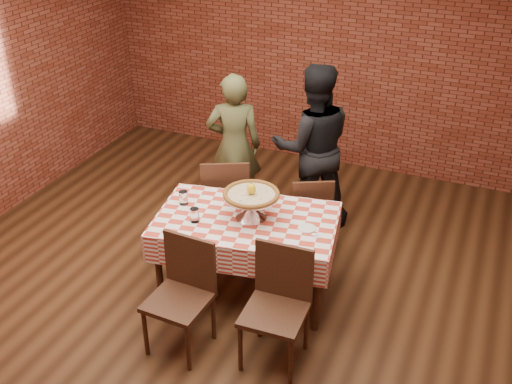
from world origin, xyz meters
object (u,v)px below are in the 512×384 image
condiment_caddy (261,195)px  diner_olive (234,146)px  water_glass_right (183,198)px  diner_black (313,147)px  chair_far_right (309,213)px  table (247,256)px  chair_far_left (226,197)px  chair_near_left (178,300)px  pizza_stand (251,206)px  chair_near_right (275,312)px  water_glass_left (195,215)px  pizza (251,195)px

condiment_caddy → diner_olive: (-0.69, 0.92, -0.05)m
water_glass_right → diner_black: 1.54m
condiment_caddy → chair_far_right: condiment_caddy is taller
table → chair_far_left: chair_far_left is taller
diner_black → chair_near_left: bearing=54.0°
pizza_stand → diner_olive: 1.38m
condiment_caddy → chair_far_right: 0.71m
condiment_caddy → chair_near_left: size_ratio=0.16×
chair_near_right → diner_olive: bearing=120.1°
chair_near_left → chair_far_right: bearing=76.3°
table → diner_olive: size_ratio=0.96×
chair_far_right → chair_near_right: bearing=72.0°
table → chair_far_right: bearing=69.6°
table → water_glass_left: (-0.38, -0.21, 0.44)m
pizza_stand → pizza: pizza is taller
pizza → chair_far_left: pizza is taller
table → chair_near_right: size_ratio=1.60×
chair_near_left → water_glass_left: bearing=108.5°
pizza_stand → condiment_caddy: (-0.02, 0.26, -0.03)m
chair_near_right → diner_black: (-0.41, 2.07, 0.39)m
chair_far_left → chair_far_right: 0.85m
chair_near_left → chair_far_left: size_ratio=0.99×
water_glass_right → condiment_caddy: (0.61, 0.29, 0.01)m
chair_far_left → water_glass_left: bearing=74.0°
table → pizza: (0.03, 0.04, 0.60)m
condiment_caddy → chair_near_left: chair_near_left is taller
diner_olive → water_glass_right: bearing=69.4°
pizza → water_glass_right: pizza is taller
chair_near_left → diner_black: diner_black is taller
condiment_caddy → diner_olive: diner_olive is taller
water_glass_left → chair_far_left: size_ratio=0.13×
water_glass_right → diner_black: bearing=61.6°
chair_near_left → condiment_caddy: bearing=82.8°
chair_far_left → condiment_caddy: bearing=116.6°
table → diner_olive: 1.45m
chair_near_left → chair_near_right: 0.75m
table → chair_far_right: chair_far_right is taller
table → chair_far_left: 0.91m
water_glass_right → diner_olive: 1.22m
water_glass_left → table: bearing=29.3°
pizza_stand → water_glass_left: (-0.41, -0.25, -0.04)m
diner_olive → chair_far_right: bearing=133.0°
chair_near_left → diner_black: 2.28m
pizza_stand → condiment_caddy: bearing=94.7°
chair_near_right → table: bearing=125.3°
pizza_stand → diner_black: bearing=85.8°
pizza → diner_olive: size_ratio=0.30×
table → chair_near_left: size_ratio=1.62×
water_glass_left → pizza_stand: bearing=31.2°
pizza → diner_black: (0.10, 1.33, -0.12)m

